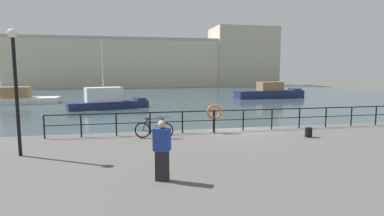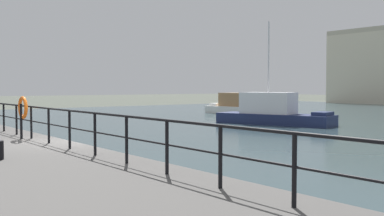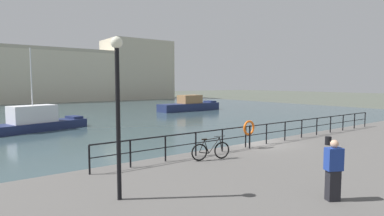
{
  "view_description": "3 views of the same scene",
  "coord_description": "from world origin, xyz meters",
  "views": [
    {
      "loc": [
        -5.61,
        -15.54,
        3.9
      ],
      "look_at": [
        -1.47,
        4.39,
        1.46
      ],
      "focal_mm": 29.17,
      "sensor_mm": 36.0,
      "label": 1
    },
    {
      "loc": [
        13.73,
        -5.81,
        2.57
      ],
      "look_at": [
        -2.45,
        6.74,
        1.62
      ],
      "focal_mm": 43.01,
      "sensor_mm": 36.0,
      "label": 2
    },
    {
      "loc": [
        -12.82,
        -11.63,
        4.1
      ],
      "look_at": [
        -0.81,
        4.66,
        2.47
      ],
      "focal_mm": 29.26,
      "sensor_mm": 36.0,
      "label": 3
    }
  ],
  "objects": [
    {
      "name": "quay_railing",
      "position": [
        0.91,
        -0.75,
        1.6
      ],
      "size": [
        20.49,
        0.07,
        1.08
      ],
      "color": "black",
      "rests_on": "quay_promenade"
    },
    {
      "name": "moored_small_launch",
      "position": [
        -17.98,
        24.64,
        0.7
      ],
      "size": [
        7.79,
        3.33,
        1.99
      ],
      "rotation": [
        0.0,
        0.0,
        3.2
      ],
      "color": "white",
      "rests_on": "water_basin"
    },
    {
      "name": "ground_plane",
      "position": [
        0.0,
        0.0,
        0.0
      ],
      "size": [
        240.0,
        240.0,
        0.0
      ],
      "primitive_type": "plane",
      "color": "#4C5147"
    },
    {
      "name": "life_ring_stand",
      "position": [
        -1.49,
        -1.01,
        1.84
      ],
      "size": [
        0.75,
        0.16,
        1.4
      ],
      "color": "black",
      "rests_on": "quay_promenade"
    },
    {
      "name": "moored_red_daysailer",
      "position": [
        -7.71,
        17.8,
        0.84
      ],
      "size": [
        8.36,
        4.39,
        7.03
      ],
      "rotation": [
        0.0,
        0.0,
        0.28
      ],
      "color": "navy",
      "rests_on": "water_basin"
    }
  ]
}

